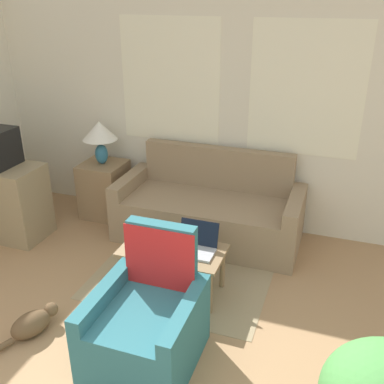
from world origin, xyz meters
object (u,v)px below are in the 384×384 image
at_px(coffee_table, 173,255).
at_px(cup_navy, 134,238).
at_px(armchair, 148,325).
at_px(laptop, 196,245).
at_px(snack_bowl, 162,243).
at_px(table_lamp, 100,134).
at_px(cup_yellow, 160,251).
at_px(cat_black, 32,323).
at_px(couch, 210,212).

distance_m(coffee_table, cup_navy, 0.37).
relative_size(armchair, laptop, 2.81).
bearing_deg(snack_bowl, cup_navy, -174.30).
bearing_deg(table_lamp, laptop, -35.76).
relative_size(coffee_table, cup_yellow, 8.49).
bearing_deg(table_lamp, cup_yellow, -45.45).
bearing_deg(laptop, coffee_table, -166.17).
bearing_deg(snack_bowl, coffee_table, -11.97).
relative_size(table_lamp, cat_black, 0.89).
bearing_deg(cup_navy, cup_yellow, -24.26).
distance_m(couch, cup_yellow, 1.19).
distance_m(laptop, snack_bowl, 0.30).
height_order(table_lamp, cat_black, table_lamp).
relative_size(couch, table_lamp, 3.92).
bearing_deg(armchair, snack_bowl, 105.57).
height_order(couch, table_lamp, table_lamp).
distance_m(couch, coffee_table, 1.04).
bearing_deg(armchair, laptop, 85.08).
height_order(laptop, snack_bowl, laptop).
xyz_separation_m(cup_yellow, cat_black, (-0.77, -0.73, -0.38)).
bearing_deg(armchair, cat_black, -174.61).
height_order(armchair, laptop, armchair).
relative_size(laptop, cup_navy, 4.21).
relative_size(armchair, coffee_table, 1.07).
bearing_deg(armchair, table_lamp, 126.62).
bearing_deg(armchair, couch, 93.51).
distance_m(cup_navy, snack_bowl, 0.26).
distance_m(couch, laptop, 1.02).
xyz_separation_m(table_lamp, coffee_table, (1.29, -1.12, -0.62)).
xyz_separation_m(armchair, cup_yellow, (-0.17, 0.64, 0.19)).
distance_m(couch, cat_black, 2.09).
height_order(table_lamp, laptop, table_lamp).
relative_size(table_lamp, coffee_table, 0.55).
bearing_deg(coffee_table, cup_navy, -179.42).
height_order(armchair, cat_black, armchair).
relative_size(coffee_table, laptop, 2.63).
bearing_deg(couch, laptop, -79.47).
bearing_deg(couch, table_lamp, 176.29).
relative_size(table_lamp, cup_yellow, 4.68).
xyz_separation_m(table_lamp, snack_bowl, (1.19, -1.10, -0.54)).
relative_size(coffee_table, cat_black, 1.62).
bearing_deg(coffee_table, snack_bowl, 168.03).
distance_m(couch, cup_navy, 1.11).
relative_size(cup_navy, cat_black, 0.15).
bearing_deg(cat_black, armchair, -62.70).
bearing_deg(armchair, cup_navy, 121.64).
distance_m(table_lamp, snack_bowl, 1.70).
distance_m(table_lamp, cup_navy, 1.55).
xyz_separation_m(snack_bowl, cat_black, (-0.72, -0.90, -0.35)).
xyz_separation_m(couch, cat_black, (-0.83, -1.91, -0.19)).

